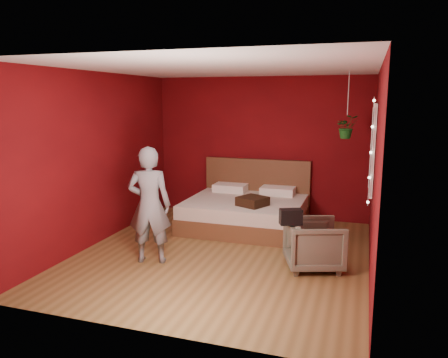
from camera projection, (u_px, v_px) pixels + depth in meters
floor at (223, 254)px, 6.27m from camera, size 4.50×4.50×0.00m
room_walls at (223, 137)px, 5.97m from camera, size 4.04×4.54×2.62m
window at (373, 148)px, 6.24m from camera, size 0.05×0.97×1.27m
fairy_lights at (371, 152)px, 5.75m from camera, size 0.04×0.04×1.45m
bed at (247, 210)px, 7.59m from camera, size 1.98×1.69×1.09m
person at (149, 205)px, 5.85m from camera, size 0.66×0.52×1.59m
armchair at (314, 244)px, 5.70m from camera, size 0.90×0.89×0.65m
handbag at (291, 217)px, 5.44m from camera, size 0.31×0.24×0.20m
throw_pillow at (253, 201)px, 7.04m from camera, size 0.54×0.54×0.14m
hanging_plant at (347, 127)px, 6.61m from camera, size 0.39×0.36×1.00m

